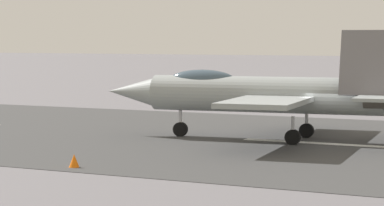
% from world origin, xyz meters
% --- Properties ---
extents(ground_plane, '(400.00, 400.00, 0.00)m').
position_xyz_m(ground_plane, '(0.00, 0.00, 0.00)').
color(ground_plane, slate).
extents(runway_strip, '(240.00, 26.00, 0.02)m').
position_xyz_m(runway_strip, '(-0.02, 0.00, 0.01)').
color(runway_strip, '#3D3D3E').
rests_on(runway_strip, ground).
extents(fighter_jet, '(16.59, 13.72, 5.59)m').
position_xyz_m(fighter_jet, '(3.55, -0.30, 2.40)').
color(fighter_jet, '#909798').
rests_on(fighter_jet, ground).
extents(marker_cone_mid, '(0.44, 0.44, 0.55)m').
position_xyz_m(marker_cone_mid, '(7.04, 11.94, 0.28)').
color(marker_cone_mid, orange).
rests_on(marker_cone_mid, ground).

